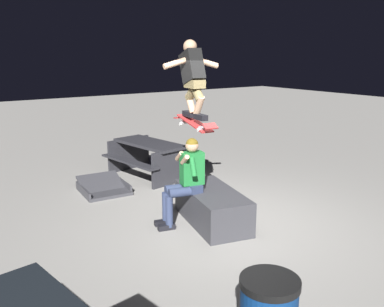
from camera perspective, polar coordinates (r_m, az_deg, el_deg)
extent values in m
plane|color=gray|center=(6.56, 5.08, -9.67)|extent=(40.00, 40.00, 0.00)
cube|color=#38383D|center=(6.49, 2.80, -7.36)|extent=(1.63, 1.04, 0.53)
cube|color=#2D3856|center=(6.35, 0.00, -4.74)|extent=(0.32, 0.20, 0.12)
cube|color=#1E7233|center=(6.26, 0.00, -2.05)|extent=(0.27, 0.38, 0.50)
sphere|color=tan|center=(6.17, 0.00, 1.08)|extent=(0.20, 0.20, 0.20)
sphere|color=brown|center=(6.17, 0.00, 1.26)|extent=(0.19, 0.19, 0.19)
cylinder|color=#1E7233|center=(6.04, 0.15, -1.90)|extent=(0.20, 0.12, 0.29)
cylinder|color=tan|center=(6.05, -1.00, -0.89)|extent=(0.25, 0.12, 0.19)
cylinder|color=#1E7233|center=(6.40, -1.15, -1.00)|extent=(0.20, 0.12, 0.29)
cylinder|color=tan|center=(6.27, -1.76, -0.37)|extent=(0.25, 0.12, 0.19)
cylinder|color=#2D3856|center=(6.21, -1.43, -5.37)|extent=(0.23, 0.42, 0.14)
cylinder|color=#2D3856|center=(6.25, -3.16, -8.03)|extent=(0.11, 0.11, 0.49)
cube|color=black|center=(6.33, -3.56, -10.13)|extent=(0.16, 0.28, 0.08)
cylinder|color=#2D3856|center=(6.37, -1.98, -4.87)|extent=(0.23, 0.42, 0.14)
cylinder|color=#2D3856|center=(6.41, -3.66, -7.47)|extent=(0.11, 0.11, 0.49)
cube|color=black|center=(6.49, -4.05, -9.53)|extent=(0.16, 0.28, 0.08)
cube|color=#B72D2D|center=(6.07, 0.37, 4.26)|extent=(0.81, 0.29, 0.17)
cube|color=#B72D2D|center=(6.46, -1.55, 5.01)|extent=(0.14, 0.21, 0.04)
cube|color=#B72D2D|center=(5.68, 2.54, 3.79)|extent=(0.14, 0.21, 0.08)
cube|color=#99999E|center=(6.32, -0.85, 4.40)|extent=(0.08, 0.17, 0.04)
cylinder|color=white|center=(6.28, -1.58, 4.11)|extent=(0.06, 0.04, 0.05)
cylinder|color=white|center=(6.36, -0.13, 4.24)|extent=(0.06, 0.04, 0.05)
cube|color=#99999E|center=(5.83, 1.68, 3.61)|extent=(0.08, 0.17, 0.04)
cylinder|color=white|center=(5.79, 0.91, 3.30)|extent=(0.06, 0.04, 0.05)
cylinder|color=white|center=(5.88, 2.44, 3.44)|extent=(0.06, 0.04, 0.05)
cube|color=black|center=(6.21, -0.43, 5.50)|extent=(0.27, 0.13, 0.08)
cube|color=black|center=(5.89, 1.21, 5.06)|extent=(0.27, 0.13, 0.08)
cylinder|color=tan|center=(6.14, -0.20, 6.91)|extent=(0.25, 0.13, 0.31)
cylinder|color=olive|center=(6.06, 0.13, 8.72)|extent=(0.34, 0.17, 0.33)
cylinder|color=tan|center=(5.92, 0.96, 6.66)|extent=(0.25, 0.13, 0.31)
cylinder|color=olive|center=(5.96, 0.62, 8.64)|extent=(0.34, 0.17, 0.33)
cube|color=olive|center=(6.00, 0.37, 9.63)|extent=(0.32, 0.23, 0.12)
cube|color=black|center=(6.06, 0.01, 11.95)|extent=(0.47, 0.27, 0.52)
sphere|color=tan|center=(6.11, -0.27, 14.59)|extent=(0.20, 0.20, 0.20)
cylinder|color=tan|center=(5.97, -1.99, 12.49)|extent=(0.13, 0.45, 0.19)
cylinder|color=tan|center=(6.18, 1.76, 12.53)|extent=(0.13, 0.45, 0.19)
cube|color=#38383D|center=(8.15, -12.12, -4.94)|extent=(1.05, 0.89, 0.06)
cube|color=#38383D|center=(8.14, -12.14, -4.58)|extent=(1.01, 0.89, 0.33)
cube|color=#38383D|center=(8.01, -14.82, -5.10)|extent=(0.89, 0.11, 0.15)
cube|color=#38383D|center=(8.29, -9.54, -4.17)|extent=(0.89, 0.11, 0.15)
cube|color=#28282D|center=(8.85, -5.90, 1.40)|extent=(1.79, 0.97, 0.06)
cube|color=#28282D|center=(8.60, -8.74, -1.10)|extent=(1.72, 0.52, 0.04)
cube|color=#28282D|center=(9.25, -3.18, 0.09)|extent=(1.72, 0.52, 0.04)
cube|color=#28282D|center=(9.53, -8.71, -0.01)|extent=(0.24, 1.09, 0.72)
cube|color=#28282D|center=(8.36, -2.58, -1.82)|extent=(0.24, 1.09, 0.72)
cylinder|color=black|center=(3.47, 10.74, -17.16)|extent=(0.49, 0.49, 0.06)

